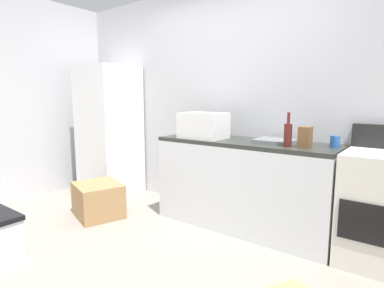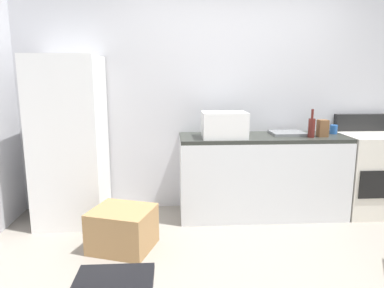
{
  "view_description": "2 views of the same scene",
  "coord_description": "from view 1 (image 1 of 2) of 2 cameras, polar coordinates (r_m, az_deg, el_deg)",
  "views": [
    {
      "loc": [
        1.73,
        -1.58,
        1.32
      ],
      "look_at": [
        -0.13,
        0.88,
        0.86
      ],
      "focal_mm": 29.13,
      "sensor_mm": 36.0,
      "label": 1
    },
    {
      "loc": [
        -0.69,
        -2.52,
        1.55
      ],
      "look_at": [
        -0.49,
        0.95,
        0.87
      ],
      "focal_mm": 32.96,
      "sensor_mm": 36.0,
      "label": 2
    }
  ],
  "objects": [
    {
      "name": "wall_back",
      "position": [
        3.58,
        8.14,
        8.0
      ],
      "size": [
        5.0,
        0.1,
        2.6
      ],
      "primitive_type": "cube",
      "color": "silver",
      "rests_on": "ground_plane"
    },
    {
      "name": "microwave",
      "position": [
        3.28,
        2.09,
        3.41
      ],
      "size": [
        0.46,
        0.34,
        0.27
      ],
      "primitive_type": "cube",
      "color": "white",
      "rests_on": "kitchen_counter"
    },
    {
      "name": "kitchen_counter",
      "position": [
        3.25,
        9.49,
        -7.26
      ],
      "size": [
        1.8,
        0.6,
        0.9
      ],
      "color": "silver",
      "rests_on": "ground_plane"
    },
    {
      "name": "coffee_mug",
      "position": [
        2.95,
        24.71,
        0.4
      ],
      "size": [
        0.08,
        0.08,
        0.1
      ],
      "primitive_type": "cylinder",
      "color": "#2659A5",
      "rests_on": "kitchen_counter"
    },
    {
      "name": "sink_basin",
      "position": [
        3.09,
        15.0,
        0.57
      ],
      "size": [
        0.36,
        0.32,
        0.03
      ],
      "primitive_type": "cube",
      "color": "slate",
      "rests_on": "kitchen_counter"
    },
    {
      "name": "refrigerator",
      "position": [
        4.45,
        -14.85,
        2.34
      ],
      "size": [
        0.68,
        0.66,
        1.74
      ],
      "primitive_type": "cube",
      "color": "white",
      "rests_on": "ground_plane"
    },
    {
      "name": "wine_bottle",
      "position": [
        2.83,
        17.15,
        1.72
      ],
      "size": [
        0.07,
        0.07,
        0.3
      ],
      "color": "#591E19",
      "rests_on": "kitchen_counter"
    },
    {
      "name": "ground_plane",
      "position": [
        2.69,
        -9.84,
        -21.13
      ],
      "size": [
        6.0,
        6.0,
        0.0
      ],
      "primitive_type": "plane",
      "color": "gray"
    },
    {
      "name": "cardboard_box_large",
      "position": [
        3.71,
        -16.8,
        -9.76
      ],
      "size": [
        0.64,
        0.61,
        0.37
      ],
      "primitive_type": "cube",
      "rotation": [
        0.0,
        0.0,
        -0.33
      ],
      "color": "#A37A4C",
      "rests_on": "ground_plane"
    },
    {
      "name": "stove_oven",
      "position": [
        2.93,
        31.59,
        -9.88
      ],
      "size": [
        0.6,
        0.61,
        1.1
      ],
      "color": "silver",
      "rests_on": "ground_plane"
    },
    {
      "name": "knife_block",
      "position": [
        2.83,
        20.0,
        1.18
      ],
      "size": [
        0.1,
        0.1,
        0.18
      ],
      "primitive_type": "cube",
      "color": "brown",
      "rests_on": "kitchen_counter"
    }
  ]
}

